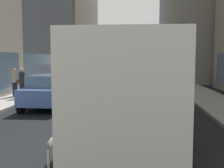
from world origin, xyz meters
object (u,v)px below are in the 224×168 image
at_px(car_blue_hatchback, 50,91).
at_px(pedestrian_in_coat, 22,83).
at_px(car_white_van, 75,81).
at_px(dalmatian_dog, 55,142).
at_px(car_yellow_taxi, 112,72).
at_px(transit_bus, 129,76).
at_px(car_silver_sedan, 112,67).
at_px(car_red_coupe, 104,70).
at_px(pedestrian_with_handbag, 15,82).

relative_size(car_blue_hatchback, pedestrian_in_coat, 2.46).
xyz_separation_m(car_white_van, pedestrian_in_coat, (-2.37, -3.39, 0.19)).
bearing_deg(dalmatian_dog, car_yellow_taxi, 91.81).
relative_size(transit_bus, pedestrian_in_coat, 6.82).
distance_m(transit_bus, car_silver_sedan, 38.69).
bearing_deg(car_blue_hatchback, transit_bus, -34.75).
bearing_deg(car_silver_sedan, car_white_van, -90.00).
relative_size(car_red_coupe, pedestrian_in_coat, 2.34).
bearing_deg(pedestrian_in_coat, dalmatian_dog, -63.35).
distance_m(car_blue_hatchback, dalmatian_dog, 7.64).
xyz_separation_m(transit_bus, car_blue_hatchback, (-4.00, 2.77, -0.95)).
height_order(car_white_van, car_red_coupe, same).
bearing_deg(transit_bus, car_yellow_taxi, 96.74).
distance_m(transit_bus, dalmatian_dog, 4.93).
bearing_deg(pedestrian_with_handbag, transit_bus, -37.86).
xyz_separation_m(car_red_coupe, dalmatian_dog, (2.38, -30.65, -0.31)).
distance_m(car_yellow_taxi, dalmatian_dog, 24.79).
distance_m(transit_bus, car_blue_hatchback, 4.96).
height_order(car_silver_sedan, dalmatian_dog, car_silver_sedan).
relative_size(car_white_van, dalmatian_dog, 4.53).
height_order(car_white_van, car_yellow_taxi, same).
distance_m(transit_bus, car_white_van, 9.33).
bearing_deg(pedestrian_with_handbag, car_red_coupe, 81.78).
distance_m(car_yellow_taxi, pedestrian_with_handbag, 15.56).
relative_size(dalmatian_dog, pedestrian_in_coat, 0.57).
bearing_deg(pedestrian_in_coat, car_blue_hatchback, -43.03).
height_order(car_blue_hatchback, pedestrian_with_handbag, pedestrian_with_handbag).
xyz_separation_m(car_yellow_taxi, dalmatian_dog, (0.78, -24.78, -0.31)).
xyz_separation_m(car_red_coupe, pedestrian_in_coat, (-2.37, -21.19, 0.19)).
relative_size(pedestrian_with_handbag, pedestrian_in_coat, 1.00).
bearing_deg(pedestrian_with_handbag, car_silver_sedan, 84.82).
bearing_deg(transit_bus, car_silver_sedan, 95.94).
bearing_deg(transit_bus, car_red_coupe, 98.69).
bearing_deg(car_yellow_taxi, car_blue_hatchback, -95.22).
height_order(car_white_van, pedestrian_in_coat, pedestrian_in_coat).
bearing_deg(car_silver_sedan, pedestrian_with_handbag, -95.18).
distance_m(car_red_coupe, dalmatian_dog, 30.74).
xyz_separation_m(car_white_van, car_blue_hatchback, (0.00, -5.60, -0.00)).
bearing_deg(transit_bus, car_white_van, 115.53).
bearing_deg(transit_bus, pedestrian_with_handbag, 142.14).
height_order(transit_bus, pedestrian_with_handbag, transit_bus).
height_order(car_white_van, pedestrian_with_handbag, pedestrian_with_handbag).
xyz_separation_m(car_red_coupe, car_blue_hatchback, (0.00, -23.40, 0.00)).
height_order(transit_bus, car_white_van, transit_bus).
distance_m(dalmatian_dog, pedestrian_with_handbag, 11.29).
xyz_separation_m(car_white_van, pedestrian_with_handbag, (-3.00, -2.94, 0.19)).
distance_m(car_blue_hatchback, car_silver_sedan, 35.69).
height_order(car_yellow_taxi, dalmatian_dog, car_yellow_taxi).
bearing_deg(car_white_van, pedestrian_with_handbag, -135.57).
height_order(car_yellow_taxi, pedestrian_with_handbag, pedestrian_with_handbag).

